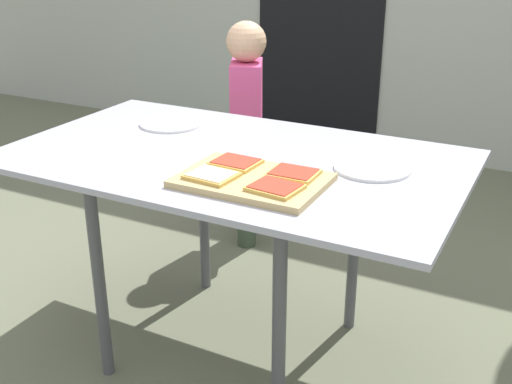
{
  "coord_description": "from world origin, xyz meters",
  "views": [
    {
      "loc": [
        0.96,
        -1.7,
        1.44
      ],
      "look_at": [
        0.09,
        0.0,
        0.65
      ],
      "focal_mm": 44.42,
      "sensor_mm": 36.0,
      "label": 1
    }
  ],
  "objects_px": {
    "child_left": "(247,119)",
    "garden_hose_coil": "(149,133)",
    "dining_table": "(233,175)",
    "plate_white_right": "(372,168)",
    "pizza_slice_near_right": "(275,187)",
    "plate_white_left": "(171,123)",
    "cutting_board": "(252,180)",
    "pizza_slice_far_left": "(236,162)",
    "pizza_slice_near_left": "(212,175)",
    "pizza_slice_far_right": "(293,173)"
  },
  "relations": [
    {
      "from": "pizza_slice_far_right",
      "to": "pizza_slice_far_left",
      "type": "bearing_deg",
      "value": 178.82
    },
    {
      "from": "dining_table",
      "to": "pizza_slice_near_right",
      "type": "xyz_separation_m",
      "value": [
        0.27,
        -0.25,
        0.1
      ]
    },
    {
      "from": "pizza_slice_near_left",
      "to": "garden_hose_coil",
      "type": "height_order",
      "value": "pizza_slice_near_left"
    },
    {
      "from": "pizza_slice_far_right",
      "to": "pizza_slice_near_right",
      "type": "distance_m",
      "value": 0.12
    },
    {
      "from": "pizza_slice_far_left",
      "to": "plate_white_right",
      "type": "xyz_separation_m",
      "value": [
        0.37,
        0.2,
        -0.02
      ]
    },
    {
      "from": "pizza_slice_far_left",
      "to": "plate_white_right",
      "type": "height_order",
      "value": "pizza_slice_far_left"
    },
    {
      "from": "cutting_board",
      "to": "pizza_slice_far_left",
      "type": "distance_m",
      "value": 0.12
    },
    {
      "from": "dining_table",
      "to": "pizza_slice_far_left",
      "type": "bearing_deg",
      "value": -57.07
    },
    {
      "from": "pizza_slice_far_left",
      "to": "pizza_slice_near_left",
      "type": "height_order",
      "value": "same"
    },
    {
      "from": "pizza_slice_near_left",
      "to": "child_left",
      "type": "xyz_separation_m",
      "value": [
        -0.45,
        1.07,
        -0.16
      ]
    },
    {
      "from": "pizza_slice_near_right",
      "to": "child_left",
      "type": "relative_size",
      "value": 0.14
    },
    {
      "from": "pizza_slice_far_right",
      "to": "child_left",
      "type": "relative_size",
      "value": 0.13
    },
    {
      "from": "pizza_slice_far_left",
      "to": "cutting_board",
      "type": "bearing_deg",
      "value": -37.24
    },
    {
      "from": "plate_white_left",
      "to": "cutting_board",
      "type": "bearing_deg",
      "value": -35.52
    },
    {
      "from": "pizza_slice_far_left",
      "to": "garden_hose_coil",
      "type": "distance_m",
      "value": 2.95
    },
    {
      "from": "child_left",
      "to": "garden_hose_coil",
      "type": "relative_size",
      "value": 2.93
    },
    {
      "from": "pizza_slice_far_right",
      "to": "cutting_board",
      "type": "bearing_deg",
      "value": -145.79
    },
    {
      "from": "pizza_slice_far_left",
      "to": "garden_hose_coil",
      "type": "relative_size",
      "value": 0.39
    },
    {
      "from": "pizza_slice_far_left",
      "to": "child_left",
      "type": "relative_size",
      "value": 0.13
    },
    {
      "from": "pizza_slice_near_right",
      "to": "cutting_board",
      "type": "bearing_deg",
      "value": 151.07
    },
    {
      "from": "cutting_board",
      "to": "plate_white_right",
      "type": "distance_m",
      "value": 0.39
    },
    {
      "from": "dining_table",
      "to": "plate_white_left",
      "type": "xyz_separation_m",
      "value": [
        -0.38,
        0.2,
        0.08
      ]
    },
    {
      "from": "pizza_slice_near_left",
      "to": "cutting_board",
      "type": "bearing_deg",
      "value": 28.36
    },
    {
      "from": "pizza_slice_near_right",
      "to": "garden_hose_coil",
      "type": "xyz_separation_m",
      "value": [
        -2.11,
        2.23,
        -0.77
      ]
    },
    {
      "from": "plate_white_left",
      "to": "child_left",
      "type": "bearing_deg",
      "value": 90.63
    },
    {
      "from": "plate_white_left",
      "to": "pizza_slice_far_right",
      "type": "bearing_deg",
      "value": -26.52
    },
    {
      "from": "dining_table",
      "to": "cutting_board",
      "type": "bearing_deg",
      "value": -48.03
    },
    {
      "from": "pizza_slice_far_left",
      "to": "plate_white_right",
      "type": "relative_size",
      "value": 0.6
    },
    {
      "from": "pizza_slice_near_right",
      "to": "plate_white_right",
      "type": "height_order",
      "value": "pizza_slice_near_right"
    },
    {
      "from": "pizza_slice_far_left",
      "to": "garden_hose_coil",
      "type": "xyz_separation_m",
      "value": [
        -1.92,
        2.11,
        -0.77
      ]
    },
    {
      "from": "dining_table",
      "to": "plate_white_right",
      "type": "relative_size",
      "value": 6.27
    },
    {
      "from": "pizza_slice_far_right",
      "to": "plate_white_right",
      "type": "xyz_separation_m",
      "value": [
        0.17,
        0.21,
        -0.02
      ]
    },
    {
      "from": "pizza_slice_near_left",
      "to": "pizza_slice_near_right",
      "type": "bearing_deg",
      "value": 0.18
    },
    {
      "from": "pizza_slice_far_right",
      "to": "pizza_slice_near_left",
      "type": "xyz_separation_m",
      "value": [
        -0.2,
        -0.12,
        0.0
      ]
    },
    {
      "from": "pizza_slice_near_right",
      "to": "plate_white_right",
      "type": "bearing_deg",
      "value": 62.01
    },
    {
      "from": "pizza_slice_near_right",
      "to": "child_left",
      "type": "distance_m",
      "value": 1.26
    },
    {
      "from": "pizza_slice_near_left",
      "to": "garden_hose_coil",
      "type": "xyz_separation_m",
      "value": [
        -1.91,
        2.23,
        -0.77
      ]
    },
    {
      "from": "pizza_slice_near_right",
      "to": "pizza_slice_near_left",
      "type": "bearing_deg",
      "value": -179.82
    },
    {
      "from": "cutting_board",
      "to": "plate_white_left",
      "type": "height_order",
      "value": "cutting_board"
    },
    {
      "from": "pizza_slice_near_right",
      "to": "plate_white_right",
      "type": "xyz_separation_m",
      "value": [
        0.17,
        0.33,
        -0.02
      ]
    },
    {
      "from": "pizza_slice_near_left",
      "to": "plate_white_left",
      "type": "relative_size",
      "value": 0.62
    },
    {
      "from": "plate_white_left",
      "to": "garden_hose_coil",
      "type": "bearing_deg",
      "value": 129.36
    },
    {
      "from": "pizza_slice_far_left",
      "to": "pizza_slice_near_left",
      "type": "xyz_separation_m",
      "value": [
        -0.01,
        -0.13,
        0.0
      ]
    },
    {
      "from": "child_left",
      "to": "garden_hose_coil",
      "type": "xyz_separation_m",
      "value": [
        -1.46,
        1.17,
        -0.6
      ]
    },
    {
      "from": "pizza_slice_far_right",
      "to": "pizza_slice_far_left",
      "type": "xyz_separation_m",
      "value": [
        -0.19,
        0.0,
        0.0
      ]
    },
    {
      "from": "pizza_slice_far_right",
      "to": "garden_hose_coil",
      "type": "distance_m",
      "value": 3.08
    },
    {
      "from": "pizza_slice_far_left",
      "to": "pizza_slice_near_right",
      "type": "bearing_deg",
      "value": -33.18
    },
    {
      "from": "cutting_board",
      "to": "child_left",
      "type": "xyz_separation_m",
      "value": [
        -0.56,
        1.01,
        -0.15
      ]
    },
    {
      "from": "plate_white_left",
      "to": "garden_hose_coil",
      "type": "xyz_separation_m",
      "value": [
        -1.46,
        1.79,
        -0.74
      ]
    },
    {
      "from": "pizza_slice_far_right",
      "to": "pizza_slice_near_right",
      "type": "height_order",
      "value": "same"
    }
  ]
}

